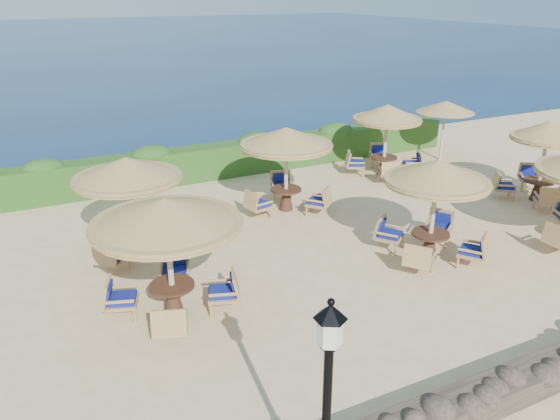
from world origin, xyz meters
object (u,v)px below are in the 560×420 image
Objects in this scene: cafe_set_0 at (167,233)px; cafe_set_1 at (435,194)px; cafe_set_6 at (545,152)px; cafe_set_3 at (128,182)px; cafe_set_5 at (386,129)px; cafe_set_4 at (286,151)px; extra_parasol at (446,107)px.

cafe_set_0 is 6.69m from cafe_set_1.
cafe_set_6 is at bearing 5.93° from cafe_set_0.
cafe_set_3 is (-6.79, 3.59, 0.22)m from cafe_set_1.
cafe_set_5 is at bearing 123.88° from cafe_set_6.
cafe_set_3 and cafe_set_4 have the same top height.
extra_parasol is at bearing 86.55° from cafe_set_6.
cafe_set_5 is 1.05× the size of cafe_set_6.
cafe_set_4 is (-1.83, 4.60, 0.14)m from cafe_set_1.
cafe_set_3 is at bearing -166.78° from extra_parasol.
cafe_set_4 is (-8.11, -2.06, -0.25)m from extra_parasol.
cafe_set_4 is at bearing 11.47° from cafe_set_3.
cafe_set_6 is at bearing -56.12° from cafe_set_5.
cafe_set_3 is 0.97× the size of cafe_set_5.
extra_parasol is at bearing 14.28° from cafe_set_4.
cafe_set_4 is at bearing 111.66° from cafe_set_1.
extra_parasol is 0.77× the size of cafe_set_0.
cafe_set_4 is 1.07× the size of cafe_set_6.
cafe_set_1 and cafe_set_4 have the same top height.
cafe_set_0 reaches higher than extra_parasol.
cafe_set_4 is at bearing -165.72° from extra_parasol.
cafe_set_1 is at bearing -133.30° from extra_parasol.
cafe_set_4 is 1.02× the size of cafe_set_5.
cafe_set_1 is 7.68m from cafe_set_3.
extra_parasol is 9.17m from cafe_set_1.
cafe_set_1 is 6.21m from cafe_set_6.
cafe_set_5 is (4.85, 1.49, -0.18)m from cafe_set_4.
cafe_set_3 is 10.13m from cafe_set_5.
cafe_set_0 is 1.17× the size of cafe_set_6.
cafe_set_6 is (12.77, -1.91, -0.34)m from cafe_set_3.
cafe_set_0 is at bearing -154.09° from extra_parasol.
cafe_set_6 is at bearing -8.51° from cafe_set_3.
cafe_set_0 and cafe_set_3 have the same top height.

